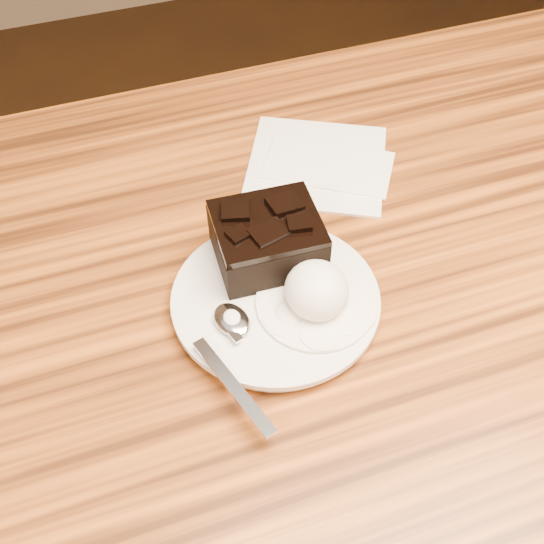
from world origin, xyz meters
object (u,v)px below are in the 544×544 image
object	(u,v)px
plate	(276,302)
napkin	(317,163)
dining_table	(356,457)
spoon	(232,321)
ice_cream_scoop	(317,290)
brownie	(267,242)

from	to	relation	value
plate	napkin	world-z (taller)	plate
dining_table	spoon	distance (m)	0.43
napkin	dining_table	bearing A→B (deg)	-88.80
plate	napkin	xyz separation A→B (m)	(0.11, 0.18, -0.00)
ice_cream_scoop	spoon	xyz separation A→B (m)	(-0.08, 0.00, -0.02)
brownie	napkin	bearing A→B (deg)	51.09
napkin	brownie	bearing A→B (deg)	-128.91
napkin	spoon	bearing A→B (deg)	-129.56
plate	dining_table	bearing A→B (deg)	-6.87
ice_cream_scoop	napkin	world-z (taller)	ice_cream_scoop
dining_table	brownie	size ratio (longest dim) A/B	12.36
plate	spoon	size ratio (longest dim) A/B	1.18
dining_table	brownie	world-z (taller)	brownie
spoon	napkin	world-z (taller)	spoon
napkin	plate	bearing A→B (deg)	-122.46
ice_cream_scoop	brownie	bearing A→B (deg)	108.77
dining_table	brownie	xyz separation A→B (m)	(-0.11, 0.06, 0.41)
spoon	brownie	bearing A→B (deg)	32.67
dining_table	spoon	xyz separation A→B (m)	(-0.16, -0.00, 0.40)
dining_table	spoon	world-z (taller)	spoon
brownie	ice_cream_scoop	bearing A→B (deg)	-71.23
ice_cream_scoop	napkin	xyz separation A→B (m)	(0.08, 0.20, -0.03)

